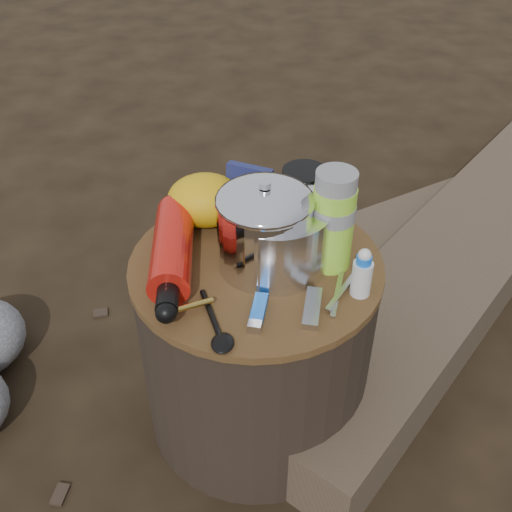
{
  "coord_description": "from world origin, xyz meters",
  "views": [
    {
      "loc": [
        0.02,
        -0.94,
        1.22
      ],
      "look_at": [
        0.0,
        0.0,
        0.48
      ],
      "focal_mm": 42.79,
      "sensor_mm": 36.0,
      "label": 1
    }
  ],
  "objects_px": {
    "fuel_bottle": "(172,248)",
    "stump": "(256,344)",
    "camping_pot": "(265,228)",
    "log_main": "(471,246)",
    "thermos": "(333,221)",
    "travel_mug": "(303,198)"
  },
  "relations": [
    {
      "from": "log_main",
      "to": "thermos",
      "type": "xyz_separation_m",
      "value": [
        -0.51,
        -0.56,
        0.48
      ]
    },
    {
      "from": "fuel_bottle",
      "to": "travel_mug",
      "type": "height_order",
      "value": "travel_mug"
    },
    {
      "from": "stump",
      "to": "travel_mug",
      "type": "relative_size",
      "value": 3.81
    },
    {
      "from": "camping_pot",
      "to": "log_main",
      "type": "bearing_deg",
      "value": 42.06
    },
    {
      "from": "fuel_bottle",
      "to": "thermos",
      "type": "distance_m",
      "value": 0.31
    },
    {
      "from": "stump",
      "to": "log_main",
      "type": "xyz_separation_m",
      "value": [
        0.65,
        0.57,
        -0.15
      ]
    },
    {
      "from": "camping_pot",
      "to": "fuel_bottle",
      "type": "height_order",
      "value": "camping_pot"
    },
    {
      "from": "fuel_bottle",
      "to": "stump",
      "type": "bearing_deg",
      "value": -1.11
    },
    {
      "from": "log_main",
      "to": "camping_pot",
      "type": "height_order",
      "value": "camping_pot"
    },
    {
      "from": "camping_pot",
      "to": "travel_mug",
      "type": "xyz_separation_m",
      "value": [
        0.08,
        0.14,
        -0.02
      ]
    },
    {
      "from": "thermos",
      "to": "travel_mug",
      "type": "xyz_separation_m",
      "value": [
        -0.05,
        0.13,
        -0.04
      ]
    },
    {
      "from": "stump",
      "to": "log_main",
      "type": "relative_size",
      "value": 0.25
    },
    {
      "from": "log_main",
      "to": "thermos",
      "type": "height_order",
      "value": "thermos"
    },
    {
      "from": "camping_pot",
      "to": "fuel_bottle",
      "type": "relative_size",
      "value": 0.55
    },
    {
      "from": "log_main",
      "to": "camping_pot",
      "type": "relative_size",
      "value": 11.03
    },
    {
      "from": "log_main",
      "to": "camping_pot",
      "type": "bearing_deg",
      "value": -100.79
    },
    {
      "from": "camping_pot",
      "to": "thermos",
      "type": "xyz_separation_m",
      "value": [
        0.13,
        0.01,
        0.01
      ]
    },
    {
      "from": "fuel_bottle",
      "to": "travel_mug",
      "type": "distance_m",
      "value": 0.3
    },
    {
      "from": "thermos",
      "to": "camping_pot",
      "type": "bearing_deg",
      "value": -175.79
    },
    {
      "from": "log_main",
      "to": "fuel_bottle",
      "type": "bearing_deg",
      "value": -107.59
    },
    {
      "from": "fuel_bottle",
      "to": "thermos",
      "type": "bearing_deg",
      "value": -1.89
    },
    {
      "from": "log_main",
      "to": "camping_pot",
      "type": "distance_m",
      "value": 0.98
    }
  ]
}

